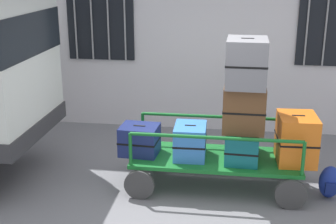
% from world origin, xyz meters
% --- Properties ---
extents(ground_plane, '(40.00, 40.00, 0.00)m').
position_xyz_m(ground_plane, '(0.00, 0.00, 0.00)').
color(ground_plane, slate).
extents(luggage_cart, '(2.29, 1.00, 0.44)m').
position_xyz_m(luggage_cart, '(0.37, 0.29, 0.36)').
color(luggage_cart, '#146023').
rests_on(luggage_cart, ground).
extents(cart_railing, '(2.18, 0.87, 0.45)m').
position_xyz_m(cart_railing, '(0.37, 0.29, 0.81)').
color(cart_railing, '#146023').
rests_on(cart_railing, luggage_cart).
extents(suitcase_left_bottom, '(0.54, 0.47, 0.40)m').
position_xyz_m(suitcase_left_bottom, '(-0.65, 0.27, 0.64)').
color(suitcase_left_bottom, navy).
rests_on(suitcase_left_bottom, luggage_cart).
extents(suitcase_midleft_bottom, '(0.43, 0.54, 0.44)m').
position_xyz_m(suitcase_midleft_bottom, '(0.03, 0.25, 0.66)').
color(suitcase_midleft_bottom, '#3372C6').
rests_on(suitcase_midleft_bottom, luggage_cart).
extents(suitcase_center_bottom, '(0.46, 0.77, 0.38)m').
position_xyz_m(suitcase_center_bottom, '(0.72, 0.32, 0.63)').
color(suitcase_center_bottom, '#0F5960').
rests_on(suitcase_center_bottom, luggage_cart).
extents(suitcase_center_middle, '(0.55, 0.46, 0.61)m').
position_xyz_m(suitcase_center_middle, '(0.72, 0.30, 1.12)').
color(suitcase_center_middle, brown).
rests_on(suitcase_center_middle, suitcase_center_bottom).
extents(suitcase_center_top, '(0.53, 0.64, 0.61)m').
position_xyz_m(suitcase_center_top, '(0.72, 0.31, 1.73)').
color(suitcase_center_top, slate).
rests_on(suitcase_center_top, suitcase_center_middle).
extents(suitcase_midright_bottom, '(0.51, 0.62, 0.63)m').
position_xyz_m(suitcase_midright_bottom, '(1.40, 0.30, 0.75)').
color(suitcase_midright_bottom, orange).
rests_on(suitcase_midright_bottom, luggage_cart).
extents(backpack, '(0.27, 0.22, 0.44)m').
position_xyz_m(backpack, '(1.85, 0.19, 0.22)').
color(backpack, navy).
rests_on(backpack, ground).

